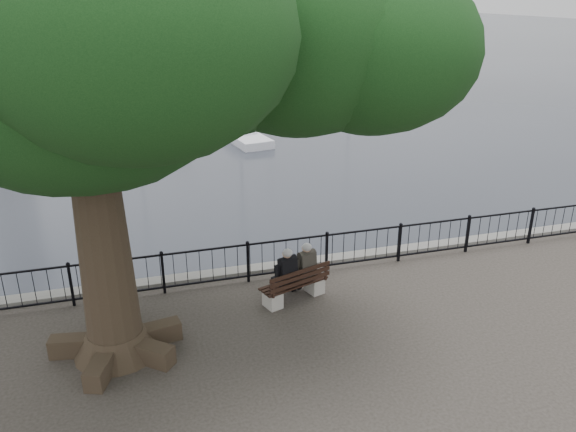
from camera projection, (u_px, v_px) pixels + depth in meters
name	position (u px, v px, depth m)	size (l,w,h in m)	color
harbor	(283.00, 284.00, 14.52)	(260.00, 260.00, 1.20)	slate
railing	(288.00, 256.00, 13.68)	(22.06, 0.06, 1.00)	black
bench	(295.00, 288.00, 12.71)	(1.69, 0.98, 0.85)	#9F998C
person_left	(284.00, 277.00, 12.53)	(0.54, 0.74, 1.36)	black
person_right	(303.00, 270.00, 12.81)	(0.54, 0.74, 1.36)	black
tree	(131.00, 26.00, 9.06)	(11.22, 7.84, 9.16)	black
lion_monument	(175.00, 48.00, 56.20)	(6.18, 6.18, 9.07)	slate
sailboat_b	(139.00, 149.00, 27.67)	(3.23, 5.01, 11.24)	white
sailboat_c	(239.00, 133.00, 30.90)	(2.59, 6.03, 10.88)	white
sailboat_d	(348.00, 108.00, 37.51)	(1.86, 5.14, 8.80)	white
sailboat_e	(3.00, 103.00, 39.12)	(3.14, 4.94, 10.41)	white
sailboat_g	(269.00, 87.00, 45.98)	(2.02, 5.56, 9.59)	white
sailboat_h	(109.00, 86.00, 46.10)	(3.15, 5.96, 12.27)	white
far_shore	(307.00, 16.00, 87.98)	(30.00, 8.60, 9.18)	#2F2924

